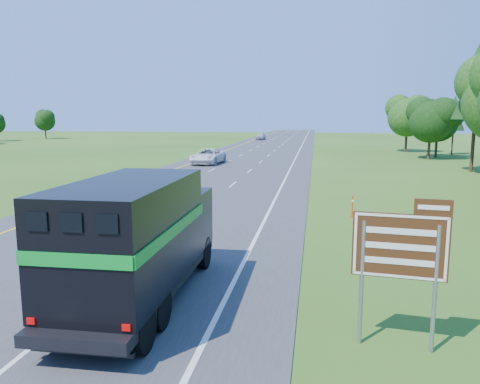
{
  "coord_description": "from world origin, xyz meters",
  "views": [
    {
      "loc": [
        7.86,
        -5.09,
        5.03
      ],
      "look_at": [
        4.35,
        16.71,
        1.48
      ],
      "focal_mm": 35.0,
      "sensor_mm": 36.0,
      "label": 1
    }
  ],
  "objects": [
    {
      "name": "far_car",
      "position": [
        -4.19,
        98.64,
        0.79
      ],
      "size": [
        2.04,
        4.53,
        1.51
      ],
      "primitive_type": "imported",
      "rotation": [
        0.0,
        0.0,
        -0.06
      ],
      "color": "#AEAEB5",
      "rests_on": "road"
    },
    {
      "name": "horse_truck",
      "position": [
        3.26,
        6.45,
        1.87
      ],
      "size": [
        2.53,
        7.76,
        3.42
      ],
      "rotation": [
        0.0,
        0.0,
        0.01
      ],
      "color": "black",
      "rests_on": "road"
    },
    {
      "name": "delineator",
      "position": [
        9.78,
        18.6,
        0.6
      ],
      "size": [
        0.09,
        0.05,
        1.12
      ],
      "color": "red",
      "rests_on": "ground"
    },
    {
      "name": "white_suv",
      "position": [
        -3.53,
        43.93,
        0.87
      ],
      "size": [
        3.13,
        6.13,
        1.66
      ],
      "primitive_type": "imported",
      "rotation": [
        0.0,
        0.0,
        -0.06
      ],
      "color": "white",
      "rests_on": "road"
    },
    {
      "name": "road",
      "position": [
        0.0,
        50.0,
        0.02
      ],
      "size": [
        15.0,
        260.0,
        0.04
      ],
      "primitive_type": "cube",
      "color": "#38383A",
      "rests_on": "ground"
    },
    {
      "name": "lane_markings",
      "position": [
        0.0,
        50.0,
        0.04
      ],
      "size": [
        11.15,
        260.0,
        0.01
      ],
      "color": "yellow",
      "rests_on": "road"
    },
    {
      "name": "exit_sign",
      "position": [
        9.72,
        4.95,
        2.18
      ],
      "size": [
        1.97,
        0.3,
        3.36
      ],
      "rotation": [
        0.0,
        0.0,
        -0.12
      ],
      "color": "gray",
      "rests_on": "ground"
    }
  ]
}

